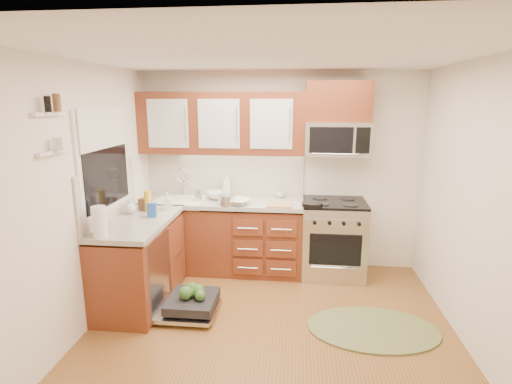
# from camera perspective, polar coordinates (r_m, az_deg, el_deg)

# --- Properties ---
(floor) EXTENTS (3.50, 3.50, 0.00)m
(floor) POSITION_cam_1_polar(r_m,az_deg,el_deg) (3.98, 2.00, -19.77)
(floor) COLOR brown
(floor) RESTS_ON ground
(ceiling) EXTENTS (3.50, 3.50, 0.00)m
(ceiling) POSITION_cam_1_polar(r_m,az_deg,el_deg) (3.36, 2.36, 18.89)
(ceiling) COLOR white
(ceiling) RESTS_ON ground
(wall_back) EXTENTS (3.50, 0.04, 2.50)m
(wall_back) POSITION_cam_1_polar(r_m,az_deg,el_deg) (5.17, 3.50, 2.94)
(wall_back) COLOR silver
(wall_back) RESTS_ON ground
(wall_front) EXTENTS (3.50, 0.04, 2.50)m
(wall_front) POSITION_cam_1_polar(r_m,az_deg,el_deg) (1.84, -1.75, -16.51)
(wall_front) COLOR silver
(wall_front) RESTS_ON ground
(wall_left) EXTENTS (0.04, 3.50, 2.50)m
(wall_left) POSITION_cam_1_polar(r_m,az_deg,el_deg) (3.98, -23.85, -1.26)
(wall_left) COLOR silver
(wall_left) RESTS_ON ground
(wall_right) EXTENTS (0.04, 3.50, 2.50)m
(wall_right) POSITION_cam_1_polar(r_m,az_deg,el_deg) (3.78, 29.70, -2.59)
(wall_right) COLOR silver
(wall_right) RESTS_ON ground
(base_cabinet_back) EXTENTS (2.05, 0.60, 0.85)m
(base_cabinet_back) POSITION_cam_1_polar(r_m,az_deg,el_deg) (5.18, -4.87, -6.53)
(base_cabinet_back) COLOR #5B2A14
(base_cabinet_back) RESTS_ON ground
(base_cabinet_left) EXTENTS (0.60, 1.25, 0.85)m
(base_cabinet_left) POSITION_cam_1_polar(r_m,az_deg,el_deg) (4.55, -16.26, -9.87)
(base_cabinet_left) COLOR #5B2A14
(base_cabinet_left) RESTS_ON ground
(countertop_back) EXTENTS (2.07, 0.64, 0.05)m
(countertop_back) POSITION_cam_1_polar(r_m,az_deg,el_deg) (5.03, -5.00, -1.46)
(countertop_back) COLOR #ACA89D
(countertop_back) RESTS_ON base_cabinet_back
(countertop_left) EXTENTS (0.64, 1.27, 0.05)m
(countertop_left) POSITION_cam_1_polar(r_m,az_deg,el_deg) (4.39, -16.53, -4.15)
(countertop_left) COLOR #ACA89D
(countertop_left) RESTS_ON base_cabinet_left
(backsplash_back) EXTENTS (2.05, 0.02, 0.57)m
(backsplash_back) POSITION_cam_1_polar(r_m,az_deg,el_deg) (5.25, -4.45, 2.62)
(backsplash_back) COLOR beige
(backsplash_back) RESTS_ON ground
(backsplash_left) EXTENTS (0.02, 1.25, 0.57)m
(backsplash_left) POSITION_cam_1_polar(r_m,az_deg,el_deg) (4.43, -20.32, -0.11)
(backsplash_left) COLOR beige
(backsplash_left) RESTS_ON ground
(upper_cabinets) EXTENTS (2.05, 0.35, 0.75)m
(upper_cabinets) POSITION_cam_1_polar(r_m,az_deg,el_deg) (5.01, -4.93, 9.79)
(upper_cabinets) COLOR #5B2A14
(upper_cabinets) RESTS_ON ground
(cabinet_over_mw) EXTENTS (0.76, 0.35, 0.47)m
(cabinet_over_mw) POSITION_cam_1_polar(r_m,az_deg,el_deg) (4.93, 11.66, 12.54)
(cabinet_over_mw) COLOR #5B2A14
(cabinet_over_mw) RESTS_ON ground
(range) EXTENTS (0.76, 0.64, 0.95)m
(range) POSITION_cam_1_polar(r_m,az_deg,el_deg) (5.08, 10.95, -6.54)
(range) COLOR silver
(range) RESTS_ON ground
(microwave) EXTENTS (0.76, 0.38, 0.40)m
(microwave) POSITION_cam_1_polar(r_m,az_deg,el_deg) (4.93, 11.45, 7.48)
(microwave) COLOR silver
(microwave) RESTS_ON ground
(sink) EXTENTS (0.62, 0.50, 0.26)m
(sink) POSITION_cam_1_polar(r_m,az_deg,el_deg) (5.16, -10.75, -2.42)
(sink) COLOR white
(sink) RESTS_ON ground
(dishwasher) EXTENTS (0.70, 0.60, 0.20)m
(dishwasher) POSITION_cam_1_polar(r_m,az_deg,el_deg) (4.32, -9.59, -15.60)
(dishwasher) COLOR silver
(dishwasher) RESTS_ON ground
(window) EXTENTS (0.03, 1.05, 1.05)m
(window) POSITION_cam_1_polar(r_m,az_deg,el_deg) (4.35, -20.82, 4.18)
(window) COLOR white
(window) RESTS_ON ground
(window_blind) EXTENTS (0.02, 0.96, 0.40)m
(window_blind) POSITION_cam_1_polar(r_m,az_deg,el_deg) (4.30, -20.87, 8.52)
(window_blind) COLOR white
(window_blind) RESTS_ON ground
(shelf_upper) EXTENTS (0.04, 0.40, 0.03)m
(shelf_upper) POSITION_cam_1_polar(r_m,az_deg,el_deg) (3.56, -27.41, 9.89)
(shelf_upper) COLOR white
(shelf_upper) RESTS_ON ground
(shelf_lower) EXTENTS (0.04, 0.40, 0.03)m
(shelf_lower) POSITION_cam_1_polar(r_m,az_deg,el_deg) (3.59, -26.91, 5.12)
(shelf_lower) COLOR white
(shelf_lower) RESTS_ON ground
(rug) EXTENTS (1.29, 0.88, 0.02)m
(rug) POSITION_cam_1_polar(r_m,az_deg,el_deg) (4.20, 16.35, -18.26)
(rug) COLOR olive
(rug) RESTS_ON ground
(skillet) EXTENTS (0.31, 0.31, 0.05)m
(skillet) POSITION_cam_1_polar(r_m,az_deg,el_deg) (4.67, 8.04, -1.76)
(skillet) COLOR black
(skillet) RESTS_ON range
(stock_pot) EXTENTS (0.22, 0.22, 0.12)m
(stock_pot) POSITION_cam_1_polar(r_m,az_deg,el_deg) (4.78, -4.21, -1.15)
(stock_pot) COLOR silver
(stock_pot) RESTS_ON countertop_back
(cutting_board) EXTENTS (0.29, 0.19, 0.02)m
(cutting_board) POSITION_cam_1_polar(r_m,az_deg,el_deg) (4.72, 3.37, -1.96)
(cutting_board) COLOR #A6834C
(cutting_board) RESTS_ON countertop_back
(canister) EXTENTS (0.11, 0.11, 0.15)m
(canister) POSITION_cam_1_polar(r_m,az_deg,el_deg) (4.99, -8.31, -0.53)
(canister) COLOR silver
(canister) RESTS_ON countertop_back
(paper_towel_roll) EXTENTS (0.14, 0.14, 0.29)m
(paper_towel_roll) POSITION_cam_1_polar(r_m,az_deg,el_deg) (3.92, -21.46, -3.98)
(paper_towel_roll) COLOR white
(paper_towel_roll) RESTS_ON countertop_left
(mustard_bottle) EXTENTS (0.10, 0.10, 0.24)m
(mustard_bottle) POSITION_cam_1_polar(r_m,az_deg,el_deg) (4.65, -15.20, -1.26)
(mustard_bottle) COLOR yellow
(mustard_bottle) RESTS_ON countertop_left
(red_bottle) EXTENTS (0.07, 0.07, 0.27)m
(red_bottle) POSITION_cam_1_polar(r_m,az_deg,el_deg) (4.03, -21.50, -3.71)
(red_bottle) COLOR #A5220D
(red_bottle) RESTS_ON countertop_left
(wooden_box) EXTENTS (0.15, 0.12, 0.13)m
(wooden_box) POSITION_cam_1_polar(r_m,az_deg,el_deg) (4.74, -15.54, -1.67)
(wooden_box) COLOR brown
(wooden_box) RESTS_ON countertop_left
(blue_carton) EXTENTS (0.10, 0.07, 0.15)m
(blue_carton) POSITION_cam_1_polar(r_m,az_deg,el_deg) (4.43, -14.65, -2.50)
(blue_carton) COLOR #2455AB
(blue_carton) RESTS_ON countertop_left
(bowl_a) EXTENTS (0.37, 0.37, 0.07)m
(bowl_a) POSITION_cam_1_polar(r_m,az_deg,el_deg) (4.79, -2.59, -1.42)
(bowl_a) COLOR #999999
(bowl_a) RESTS_ON countertop_back
(bowl_b) EXTENTS (0.38, 0.38, 0.09)m
(bowl_b) POSITION_cam_1_polar(r_m,az_deg,el_deg) (5.09, -5.36, -0.46)
(bowl_b) COLOR #999999
(bowl_b) RESTS_ON countertop_back
(cup) EXTENTS (0.15, 0.15, 0.09)m
(cup) POSITION_cam_1_polar(r_m,az_deg,el_deg) (5.13, 3.48, -0.33)
(cup) COLOR #999999
(cup) RESTS_ON countertop_back
(soap_bottle_a) EXTENTS (0.15, 0.16, 0.31)m
(soap_bottle_a) POSITION_cam_1_polar(r_m,az_deg,el_deg) (5.19, -4.21, 1.07)
(soap_bottle_a) COLOR #999999
(soap_bottle_a) RESTS_ON countertop_back
(soap_bottle_b) EXTENTS (0.11, 0.12, 0.20)m
(soap_bottle_b) POSITION_cam_1_polar(r_m,az_deg,el_deg) (4.66, -12.55, -1.31)
(soap_bottle_b) COLOR #999999
(soap_bottle_b) RESTS_ON countertop_left
(soap_bottle_c) EXTENTS (0.16, 0.16, 0.17)m
(soap_bottle_c) POSITION_cam_1_polar(r_m,az_deg,el_deg) (4.62, -17.57, -1.97)
(soap_bottle_c) COLOR #999999
(soap_bottle_c) RESTS_ON countertop_left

